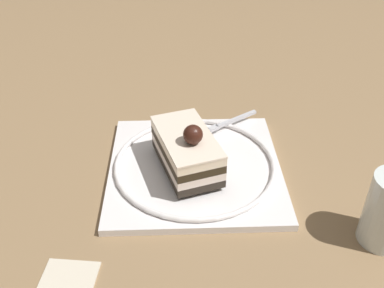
# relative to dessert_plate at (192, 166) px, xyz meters

# --- Properties ---
(ground_plane) EXTENTS (2.40, 2.40, 0.00)m
(ground_plane) POSITION_rel_dessert_plate_xyz_m (0.02, 0.00, -0.01)
(ground_plane) COLOR #90714C
(dessert_plate) EXTENTS (0.28, 0.28, 0.02)m
(dessert_plate) POSITION_rel_dessert_plate_xyz_m (0.00, 0.00, 0.00)
(dessert_plate) COLOR white
(dessert_plate) RESTS_ON ground_plane
(cake_slice) EXTENTS (0.14, 0.11, 0.08)m
(cake_slice) POSITION_rel_dessert_plate_xyz_m (0.01, -0.01, 0.04)
(cake_slice) COLOR #2B231B
(cake_slice) RESTS_ON dessert_plate
(fork) EXTENTS (0.09, 0.10, 0.00)m
(fork) POSITION_rel_dessert_plate_xyz_m (-0.10, 0.04, 0.01)
(fork) COLOR silver
(fork) RESTS_ON dessert_plate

